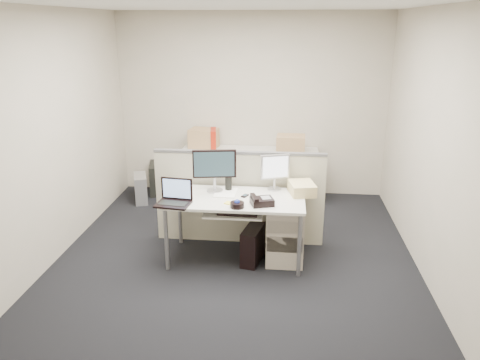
# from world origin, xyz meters

# --- Properties ---
(floor) EXTENTS (4.00, 4.50, 0.01)m
(floor) POSITION_xyz_m (0.00, 0.00, -0.01)
(floor) COLOR black
(floor) RESTS_ON ground
(ceiling) EXTENTS (4.00, 4.50, 0.01)m
(ceiling) POSITION_xyz_m (0.00, 0.00, 2.70)
(ceiling) COLOR white
(ceiling) RESTS_ON ground
(wall_back) EXTENTS (4.00, 0.02, 2.70)m
(wall_back) POSITION_xyz_m (0.00, 2.25, 1.35)
(wall_back) COLOR #C0B3A2
(wall_back) RESTS_ON ground
(wall_front) EXTENTS (4.00, 0.02, 2.70)m
(wall_front) POSITION_xyz_m (0.00, -2.25, 1.35)
(wall_front) COLOR #C0B3A2
(wall_front) RESTS_ON ground
(wall_left) EXTENTS (0.02, 4.50, 2.70)m
(wall_left) POSITION_xyz_m (-2.00, 0.00, 1.35)
(wall_left) COLOR #C0B3A2
(wall_left) RESTS_ON ground
(wall_right) EXTENTS (0.02, 4.50, 2.70)m
(wall_right) POSITION_xyz_m (2.00, 0.00, 1.35)
(wall_right) COLOR #C0B3A2
(wall_right) RESTS_ON ground
(desk) EXTENTS (1.50, 0.75, 0.73)m
(desk) POSITION_xyz_m (0.00, 0.00, 0.66)
(desk) COLOR silver
(desk) RESTS_ON floor
(keyboard_tray) EXTENTS (0.62, 0.32, 0.02)m
(keyboard_tray) POSITION_xyz_m (0.00, -0.18, 0.62)
(keyboard_tray) COLOR silver
(keyboard_tray) RESTS_ON desk
(drawer_pedestal) EXTENTS (0.40, 0.55, 0.65)m
(drawer_pedestal) POSITION_xyz_m (0.55, 0.05, 0.33)
(drawer_pedestal) COLOR #B6AC9A
(drawer_pedestal) RESTS_ON floor
(cubicle_partition) EXTENTS (2.00, 0.06, 1.10)m
(cubicle_partition) POSITION_xyz_m (0.00, 0.45, 0.55)
(cubicle_partition) COLOR #AAA58D
(cubicle_partition) RESTS_ON floor
(back_counter) EXTENTS (2.00, 0.60, 0.72)m
(back_counter) POSITION_xyz_m (0.00, 1.93, 0.36)
(back_counter) COLOR #B6AC9A
(back_counter) RESTS_ON floor
(monitor_main) EXTENTS (0.50, 0.26, 0.48)m
(monitor_main) POSITION_xyz_m (-0.25, 0.18, 0.97)
(monitor_main) COLOR black
(monitor_main) RESTS_ON desk
(monitor_small) EXTENTS (0.37, 0.26, 0.40)m
(monitor_small) POSITION_xyz_m (0.41, 0.30, 0.93)
(monitor_small) COLOR #B7B7BC
(monitor_small) RESTS_ON desk
(laptop) EXTENTS (0.37, 0.30, 0.26)m
(laptop) POSITION_xyz_m (-0.62, -0.28, 0.86)
(laptop) COLOR black
(laptop) RESTS_ON desk
(trackball) EXTENTS (0.18, 0.18, 0.06)m
(trackball) POSITION_xyz_m (0.05, -0.28, 0.76)
(trackball) COLOR black
(trackball) RESTS_ON desk
(desk_phone) EXTENTS (0.27, 0.25, 0.07)m
(desk_phone) POSITION_xyz_m (0.30, -0.18, 0.77)
(desk_phone) COLOR black
(desk_phone) RESTS_ON desk
(paper_stack) EXTENTS (0.24, 0.31, 0.01)m
(paper_stack) POSITION_xyz_m (-0.12, 0.12, 0.74)
(paper_stack) COLOR white
(paper_stack) RESTS_ON desk
(sticky_pad) EXTENTS (0.10, 0.10, 0.01)m
(sticky_pad) POSITION_xyz_m (-0.05, -0.18, 0.74)
(sticky_pad) COLOR yellow
(sticky_pad) RESTS_ON desk
(travel_mug) EXTENTS (0.08, 0.08, 0.16)m
(travel_mug) POSITION_xyz_m (-0.10, 0.22, 0.81)
(travel_mug) COLOR black
(travel_mug) RESTS_ON desk
(banana) EXTENTS (0.19, 0.08, 0.04)m
(banana) POSITION_xyz_m (0.28, -0.15, 0.75)
(banana) COLOR yellow
(banana) RESTS_ON desk
(cellphone) EXTENTS (0.08, 0.11, 0.01)m
(cellphone) POSITION_xyz_m (0.10, 0.05, 0.74)
(cellphone) COLOR black
(cellphone) RESTS_ON desk
(manila_folders) EXTENTS (0.32, 0.38, 0.12)m
(manila_folders) POSITION_xyz_m (0.72, 0.20, 0.79)
(manila_folders) COLOR beige
(manila_folders) RESTS_ON desk
(keyboard) EXTENTS (0.42, 0.16, 0.02)m
(keyboard) POSITION_xyz_m (0.05, -0.22, 0.64)
(keyboard) COLOR black
(keyboard) RESTS_ON keyboard_tray
(pc_tower_desk) EXTENTS (0.26, 0.46, 0.40)m
(pc_tower_desk) POSITION_xyz_m (0.20, -0.05, 0.20)
(pc_tower_desk) COLOR black
(pc_tower_desk) RESTS_ON floor
(pc_tower_spare_dark) EXTENTS (0.30, 0.53, 0.47)m
(pc_tower_spare_dark) POSITION_xyz_m (-1.45, 2.02, 0.23)
(pc_tower_spare_dark) COLOR black
(pc_tower_spare_dark) RESTS_ON floor
(pc_tower_spare_silver) EXTENTS (0.30, 0.47, 0.40)m
(pc_tower_spare_silver) POSITION_xyz_m (-1.59, 1.63, 0.20)
(pc_tower_spare_silver) COLOR #B7B7BC
(pc_tower_spare_silver) RESTS_ON floor
(cardboard_box_left) EXTENTS (0.45, 0.36, 0.30)m
(cardboard_box_left) POSITION_xyz_m (-0.70, 2.05, 0.87)
(cardboard_box_left) COLOR tan
(cardboard_box_left) RESTS_ON back_counter
(cardboard_box_right) EXTENTS (0.41, 0.33, 0.29)m
(cardboard_box_right) POSITION_xyz_m (0.60, 1.81, 0.86)
(cardboard_box_right) COLOR tan
(cardboard_box_right) RESTS_ON back_counter
(red_binder) EXTENTS (0.12, 0.34, 0.31)m
(red_binder) POSITION_xyz_m (-0.55, 2.03, 0.87)
(red_binder) COLOR #AB1F0D
(red_binder) RESTS_ON back_counter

